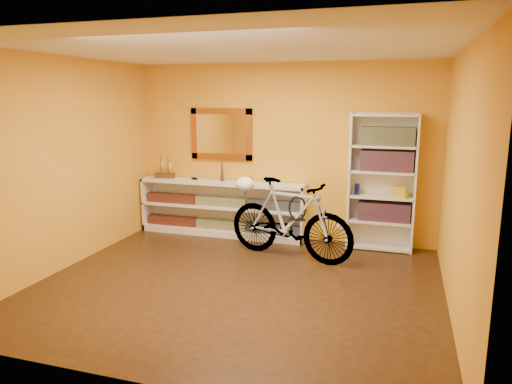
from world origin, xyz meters
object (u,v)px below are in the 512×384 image
(bookcase, at_px, (382,183))
(bicycle, at_px, (290,219))
(console_unit, at_px, (222,208))
(helmet, at_px, (245,184))

(bookcase, height_order, bicycle, bookcase)
(console_unit, distance_m, helmet, 0.96)
(console_unit, xyz_separation_m, bicycle, (1.25, -0.73, 0.11))
(helmet, bearing_deg, bicycle, -13.63)
(bookcase, distance_m, bicycle, 1.41)
(bookcase, height_order, helmet, bookcase)
(console_unit, bearing_deg, bookcase, 0.61)
(bicycle, relative_size, helmet, 6.89)
(bicycle, height_order, helmet, bicycle)
(bicycle, bearing_deg, bookcase, -42.10)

